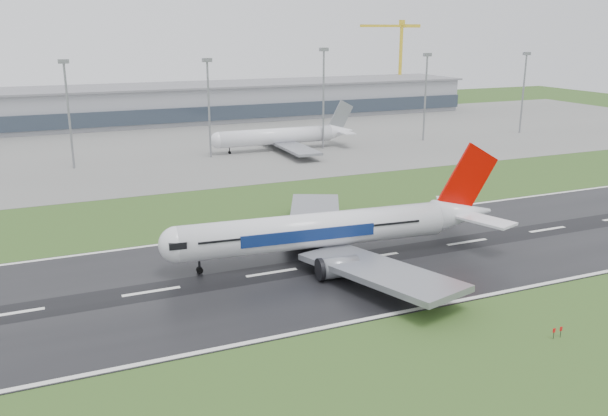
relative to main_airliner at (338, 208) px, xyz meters
name	(u,v)px	position (x,y,z in m)	size (l,w,h in m)	color
ground	(467,242)	(26.47, -2.39, -9.32)	(520.00, 520.00, 0.00)	#2B4A1B
runway	(467,242)	(26.47, -2.39, -9.27)	(400.00, 45.00, 0.10)	black
apron	(255,140)	(26.47, 122.61, -9.28)	(400.00, 130.00, 0.08)	slate
terminal	(211,103)	(26.47, 182.61, -1.82)	(240.00, 36.00, 15.00)	gray
main_airliner	(338,208)	(0.00, 0.00, 0.00)	(62.43, 59.46, 18.43)	silver
parked_airliner	(282,127)	(28.57, 100.63, -1.67)	(51.64, 48.08, 15.14)	silver
tower_crane	(400,63)	(133.57, 197.61, 12.49)	(44.13, 2.41, 43.62)	gold
floodmast_1	(69,117)	(-37.95, 97.61, 5.70)	(0.64, 0.64, 30.02)	gray
floodmast_2	(209,111)	(3.17, 97.61, 5.49)	(0.64, 0.64, 29.61)	gray
floodmast_3	(323,101)	(42.44, 97.61, 6.82)	(0.64, 0.64, 32.26)	gray
floodmast_4	(425,99)	(82.75, 97.61, 5.66)	(0.64, 0.64, 29.95)	gray
floodmast_5	(523,95)	(127.42, 97.61, 5.52)	(0.64, 0.64, 29.67)	gray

